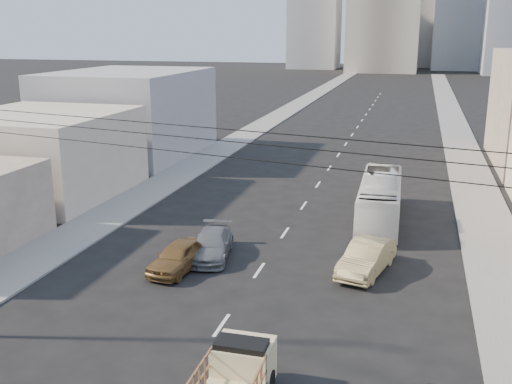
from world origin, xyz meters
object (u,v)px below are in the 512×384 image
at_px(sedan_brown, 178,257).
at_px(city_bus, 380,199).
at_px(flatbed_pickup, 234,378).
at_px(sedan_grey, 212,245).
at_px(sedan_tan, 367,257).

bearing_deg(sedan_brown, city_bus, 56.83).
relative_size(flatbed_pickup, city_bus, 0.42).
relative_size(sedan_brown, sedan_grey, 0.90).
xyz_separation_m(city_bus, sedan_brown, (-9.17, -10.83, -0.72)).
bearing_deg(city_bus, sedan_tan, -91.69).
relative_size(city_bus, sedan_brown, 2.43).
bearing_deg(sedan_tan, sedan_grey, -166.52).
xyz_separation_m(flatbed_pickup, sedan_brown, (-6.06, 10.16, -0.37)).
distance_m(flatbed_pickup, sedan_brown, 11.84).
bearing_deg(flatbed_pickup, sedan_tan, 76.00).
xyz_separation_m(sedan_tan, sedan_grey, (-8.13, 0.00, -0.10)).
height_order(city_bus, sedan_grey, city_bus).
height_order(sedan_tan, sedan_grey, sedan_tan).
height_order(flatbed_pickup, city_bus, city_bus).
distance_m(city_bus, sedan_tan, 8.69).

